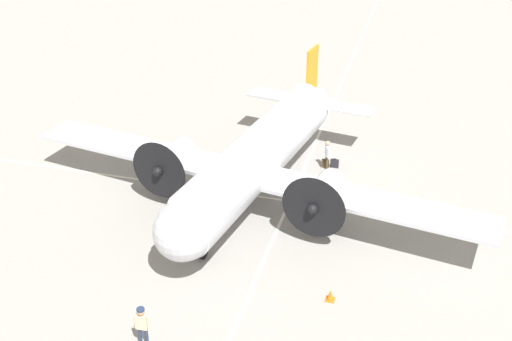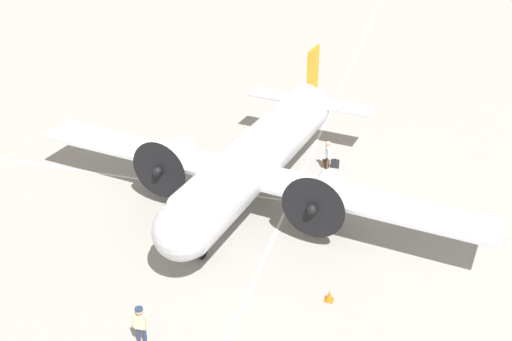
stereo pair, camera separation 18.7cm
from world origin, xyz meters
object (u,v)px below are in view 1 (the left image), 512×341
Objects in this scene: airliner_main at (252,160)px; suitcase_upright_spare at (334,163)px; passenger_boarding at (327,152)px; suitcase_near_door at (325,163)px; crew_foreground at (142,323)px; traffic_cone at (330,295)px.

airliner_main is 43.08× the size of suitcase_upright_spare.
passenger_boarding is 0.86m from suitcase_near_door.
crew_foreground is at bearing -33.88° from passenger_boarding.
traffic_cone is (1.75, -11.72, -0.03)m from suitcase_upright_spare.
traffic_cone is at bearing 31.21° from crew_foreground.
suitcase_near_door is (-0.09, 0.14, -0.85)m from passenger_boarding.
passenger_boarding is 11.70m from traffic_cone.
airliner_main is 48.16× the size of traffic_cone.
passenger_boarding is at bearing 157.00° from airliner_main.
crew_foreground is 3.51× the size of suitcase_near_door.
airliner_main reaches higher than traffic_cone.
suitcase_near_door is 0.92× the size of suitcase_upright_spare.
suitcase_near_door reaches higher than traffic_cone.
airliner_main reaches higher than passenger_boarding.
airliner_main reaches higher than suitcase_upright_spare.
airliner_main is 13.30× the size of crew_foreground.
traffic_cone is at bearing -81.51° from suitcase_upright_spare.
suitcase_upright_spare is at bearing 69.69° from crew_foreground.
crew_foreground is 16.63m from passenger_boarding.
passenger_boarding is 0.96m from suitcase_upright_spare.
suitcase_upright_spare is (0.52, 0.11, 0.02)m from suitcase_near_door.
suitcase_near_door is at bearing 101.08° from traffic_cone.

